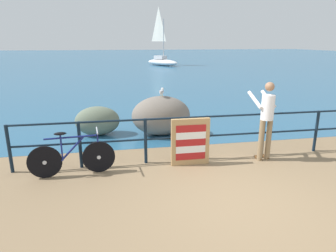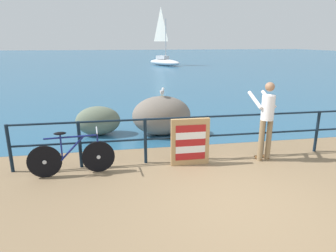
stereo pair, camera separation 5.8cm
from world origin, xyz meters
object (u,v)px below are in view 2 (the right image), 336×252
(breakwater_boulder_left, at_px, (98,121))
(seagull, at_px, (162,92))
(bicycle, at_px, (72,156))
(person_at_railing, at_px, (266,118))
(folded_deckchair_stack, at_px, (190,142))
(sailboat, at_px, (164,59))
(breakwater_boulder_main, at_px, (162,116))

(breakwater_boulder_left, relative_size, seagull, 3.72)
(bicycle, bearing_deg, person_at_railing, -3.96)
(seagull, bearing_deg, person_at_railing, -118.06)
(person_at_railing, height_order, folded_deckchair_stack, person_at_railing)
(breakwater_boulder_left, distance_m, sailboat, 25.44)
(folded_deckchair_stack, bearing_deg, sailboat, 82.01)
(breakwater_boulder_main, bearing_deg, person_at_railing, -49.31)
(bicycle, relative_size, breakwater_boulder_left, 1.35)
(person_at_railing, xyz_separation_m, seagull, (-1.98, 2.28, 0.27))
(folded_deckchair_stack, relative_size, breakwater_boulder_main, 0.62)
(seagull, bearing_deg, folded_deckchair_stack, -152.41)
(bicycle, xyz_separation_m, breakwater_boulder_main, (2.19, 2.39, 0.17))
(breakwater_boulder_left, bearing_deg, breakwater_boulder_main, -8.34)
(bicycle, relative_size, breakwater_boulder_main, 1.01)
(person_at_railing, bearing_deg, folded_deckchair_stack, 79.95)
(sailboat, bearing_deg, breakwater_boulder_left, -48.36)
(folded_deckchair_stack, xyz_separation_m, seagull, (-0.26, 2.25, 0.74))
(folded_deckchair_stack, relative_size, sailboat, 0.17)
(sailboat, bearing_deg, person_at_railing, -39.35)
(breakwater_boulder_left, height_order, seagull, seagull)
(bicycle, bearing_deg, breakwater_boulder_left, 76.93)
(breakwater_boulder_main, bearing_deg, breakwater_boulder_left, 171.66)
(folded_deckchair_stack, distance_m, seagull, 2.39)
(folded_deckchair_stack, bearing_deg, seagull, 96.59)
(person_at_railing, xyz_separation_m, breakwater_boulder_main, (-1.99, 2.32, -0.43))
(folded_deckchair_stack, relative_size, seagull, 3.07)
(breakwater_boulder_main, xyz_separation_m, sailboat, (4.11, 25.00, 0.15))
(breakwater_boulder_main, distance_m, breakwater_boulder_left, 1.83)
(person_at_railing, distance_m, folded_deckchair_stack, 1.78)
(person_at_railing, bearing_deg, breakwater_boulder_left, 46.58)
(breakwater_boulder_main, bearing_deg, folded_deckchair_stack, -83.16)
(person_at_railing, bearing_deg, sailboat, -13.64)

